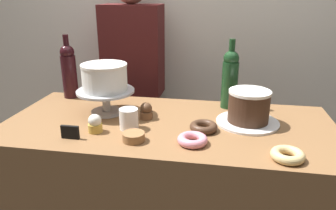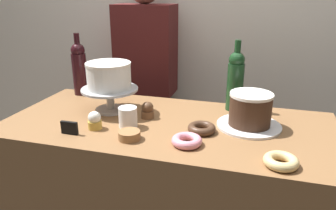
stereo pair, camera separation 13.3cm
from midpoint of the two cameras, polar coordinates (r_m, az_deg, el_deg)
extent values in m
cube|color=silver|center=(2.14, 2.39, 14.98)|extent=(6.00, 0.05, 2.60)
cylinder|color=#B2B2B7|center=(1.50, -13.32, -1.24)|extent=(0.14, 0.14, 0.01)
cylinder|color=#B2B2B7|center=(1.49, -13.47, 0.57)|extent=(0.04, 0.04, 0.09)
cylinder|color=#B2B2B7|center=(1.47, -13.62, 2.39)|extent=(0.26, 0.26, 0.01)
cylinder|color=white|center=(1.46, -13.81, 4.57)|extent=(0.20, 0.20, 0.11)
cylinder|color=white|center=(1.44, -14.00, 6.84)|extent=(0.20, 0.20, 0.01)
cylinder|color=white|center=(1.38, 11.29, -3.06)|extent=(0.26, 0.26, 0.01)
cylinder|color=#3D2619|center=(1.36, 11.48, -0.47)|extent=(0.17, 0.17, 0.12)
cylinder|color=white|center=(1.33, 11.67, 2.23)|extent=(0.17, 0.17, 0.01)
cylinder|color=#193D1E|center=(1.52, 8.45, 3.51)|extent=(0.08, 0.08, 0.22)
sphere|color=#193D1E|center=(1.49, 8.69, 8.19)|extent=(0.07, 0.07, 0.07)
cylinder|color=#193D1E|center=(1.49, 8.80, 10.11)|extent=(0.03, 0.03, 0.08)
cylinder|color=black|center=(1.76, -19.22, 4.77)|extent=(0.08, 0.08, 0.22)
sphere|color=black|center=(1.73, -19.69, 8.84)|extent=(0.07, 0.07, 0.07)
cylinder|color=black|center=(1.72, -19.89, 10.49)|extent=(0.03, 0.03, 0.08)
cylinder|color=gold|center=(1.32, -15.66, -4.00)|extent=(0.06, 0.06, 0.03)
sphere|color=white|center=(1.31, -15.79, -2.74)|extent=(0.05, 0.05, 0.05)
cylinder|color=brown|center=(1.41, -6.60, -1.83)|extent=(0.06, 0.06, 0.03)
sphere|color=brown|center=(1.39, -6.65, -0.64)|extent=(0.05, 0.05, 0.05)
torus|color=#E0C17F|center=(1.12, 17.34, -8.59)|extent=(0.11, 0.11, 0.03)
torus|color=pink|center=(1.17, 1.14, -6.26)|extent=(0.11, 0.11, 0.03)
torus|color=#472D1E|center=(1.28, 3.41, -3.96)|extent=(0.11, 0.11, 0.03)
cylinder|color=olive|center=(1.22, -9.27, -6.15)|extent=(0.08, 0.08, 0.01)
cylinder|color=olive|center=(1.21, -9.30, -5.68)|extent=(0.08, 0.08, 0.01)
cylinder|color=olive|center=(1.21, -9.33, -5.21)|extent=(0.08, 0.08, 0.01)
cube|color=black|center=(1.29, -19.92, -4.63)|extent=(0.07, 0.01, 0.05)
cylinder|color=white|center=(1.31, -9.91, -2.50)|extent=(0.08, 0.08, 0.09)
cube|color=black|center=(2.26, -7.30, -8.21)|extent=(0.28, 0.18, 0.85)
cube|color=#4C1919|center=(2.03, -8.16, 9.55)|extent=(0.36, 0.22, 0.55)
camera|label=1|loc=(0.07, -92.86, -1.03)|focal=34.25mm
camera|label=2|loc=(0.07, 87.14, 1.03)|focal=34.25mm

